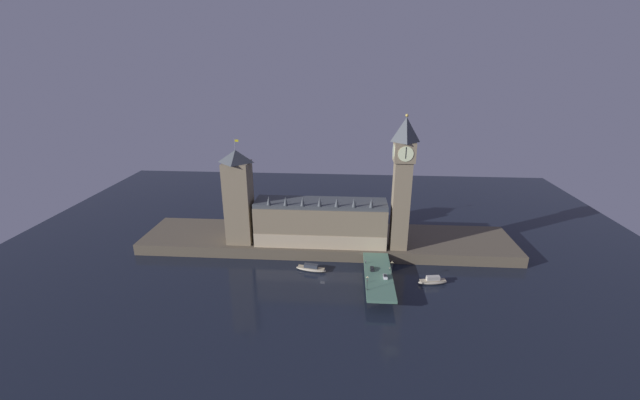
{
  "coord_description": "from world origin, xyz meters",
  "views": [
    {
      "loc": [
        11.24,
        -176.87,
        105.37
      ],
      "look_at": [
        -2.58,
        20.0,
        35.82
      ],
      "focal_mm": 22.0,
      "sensor_mm": 36.0,
      "label": 1
    }
  ],
  "objects_px": {
    "pedestrian_far_rail": "(366,262)",
    "boat_downstream": "(433,281)",
    "car_northbound_lead": "(372,269)",
    "pedestrian_mid_walk": "(390,269)",
    "car_southbound_lead": "(385,277)",
    "street_lamp_mid": "(392,266)",
    "clock_tower": "(402,181)",
    "pedestrian_near_rail": "(367,281)",
    "street_lamp_near": "(367,282)",
    "victoria_tower": "(239,197)",
    "boat_upstream": "(311,268)"
  },
  "relations": [
    {
      "from": "car_southbound_lead",
      "to": "street_lamp_mid",
      "type": "relative_size",
      "value": 0.54
    },
    {
      "from": "pedestrian_mid_walk",
      "to": "street_lamp_mid",
      "type": "bearing_deg",
      "value": -84.54
    },
    {
      "from": "street_lamp_near",
      "to": "street_lamp_mid",
      "type": "distance_m",
      "value": 19.39
    },
    {
      "from": "car_southbound_lead",
      "to": "boat_downstream",
      "type": "distance_m",
      "value": 26.11
    },
    {
      "from": "victoria_tower",
      "to": "pedestrian_far_rail",
      "type": "relative_size",
      "value": 34.26
    },
    {
      "from": "street_lamp_near",
      "to": "boat_upstream",
      "type": "relative_size",
      "value": 0.42
    },
    {
      "from": "car_northbound_lead",
      "to": "boat_upstream",
      "type": "height_order",
      "value": "car_northbound_lead"
    },
    {
      "from": "boat_upstream",
      "to": "pedestrian_mid_walk",
      "type": "bearing_deg",
      "value": -11.32
    },
    {
      "from": "clock_tower",
      "to": "car_northbound_lead",
      "type": "relative_size",
      "value": 17.51
    },
    {
      "from": "pedestrian_mid_walk",
      "to": "street_lamp_near",
      "type": "relative_size",
      "value": 0.25
    },
    {
      "from": "street_lamp_near",
      "to": "boat_upstream",
      "type": "height_order",
      "value": "street_lamp_near"
    },
    {
      "from": "clock_tower",
      "to": "car_northbound_lead",
      "type": "distance_m",
      "value": 49.76
    },
    {
      "from": "car_southbound_lead",
      "to": "clock_tower",
      "type": "bearing_deg",
      "value": 74.0
    },
    {
      "from": "pedestrian_near_rail",
      "to": "car_northbound_lead",
      "type": "bearing_deg",
      "value": 76.33
    },
    {
      "from": "clock_tower",
      "to": "car_northbound_lead",
      "type": "bearing_deg",
      "value": -120.17
    },
    {
      "from": "pedestrian_near_rail",
      "to": "street_lamp_near",
      "type": "xyz_separation_m",
      "value": [
        -0.4,
        -6.48,
        3.61
      ]
    },
    {
      "from": "pedestrian_far_rail",
      "to": "boat_downstream",
      "type": "distance_m",
      "value": 34.67
    },
    {
      "from": "boat_upstream",
      "to": "car_northbound_lead",
      "type": "bearing_deg",
      "value": -14.83
    },
    {
      "from": "pedestrian_far_rail",
      "to": "street_lamp_near",
      "type": "bearing_deg",
      "value": -90.9
    },
    {
      "from": "pedestrian_far_rail",
      "to": "boat_upstream",
      "type": "xyz_separation_m",
      "value": [
        -28.75,
        1.69,
        -5.97
      ]
    },
    {
      "from": "car_southbound_lead",
      "to": "street_lamp_mid",
      "type": "bearing_deg",
      "value": 45.26
    },
    {
      "from": "car_southbound_lead",
      "to": "street_lamp_mid",
      "type": "xyz_separation_m",
      "value": [
        3.36,
        3.39,
        3.81
      ]
    },
    {
      "from": "victoria_tower",
      "to": "pedestrian_mid_walk",
      "type": "height_order",
      "value": "victoria_tower"
    },
    {
      "from": "boat_upstream",
      "to": "boat_downstream",
      "type": "distance_m",
      "value": 62.81
    },
    {
      "from": "street_lamp_mid",
      "to": "pedestrian_far_rail",
      "type": "bearing_deg",
      "value": 139.03
    },
    {
      "from": "victoria_tower",
      "to": "pedestrian_mid_walk",
      "type": "xyz_separation_m",
      "value": [
        83.43,
        -29.43,
        -26.14
      ]
    },
    {
      "from": "pedestrian_near_rail",
      "to": "street_lamp_near",
      "type": "bearing_deg",
      "value": -93.53
    },
    {
      "from": "pedestrian_near_rail",
      "to": "boat_upstream",
      "type": "distance_m",
      "value": 35.83
    },
    {
      "from": "car_northbound_lead",
      "to": "boat_downstream",
      "type": "relative_size",
      "value": 0.28
    },
    {
      "from": "car_northbound_lead",
      "to": "pedestrian_far_rail",
      "type": "height_order",
      "value": "pedestrian_far_rail"
    },
    {
      "from": "car_northbound_lead",
      "to": "pedestrian_near_rail",
      "type": "xyz_separation_m",
      "value": [
        -2.96,
        -12.15,
        0.15
      ]
    },
    {
      "from": "pedestrian_far_rail",
      "to": "street_lamp_near",
      "type": "xyz_separation_m",
      "value": [
        -0.4,
        -25.33,
        3.53
      ]
    },
    {
      "from": "clock_tower",
      "to": "pedestrian_mid_walk",
      "type": "bearing_deg",
      "value": -104.44
    },
    {
      "from": "clock_tower",
      "to": "victoria_tower",
      "type": "bearing_deg",
      "value": 178.39
    },
    {
      "from": "clock_tower",
      "to": "street_lamp_mid",
      "type": "height_order",
      "value": "clock_tower"
    },
    {
      "from": "car_southbound_lead",
      "to": "street_lamp_near",
      "type": "bearing_deg",
      "value": -129.27
    },
    {
      "from": "car_northbound_lead",
      "to": "pedestrian_mid_walk",
      "type": "distance_m",
      "value": 8.87
    },
    {
      "from": "clock_tower",
      "to": "boat_downstream",
      "type": "xyz_separation_m",
      "value": [
        14.69,
        -27.6,
        -44.13
      ]
    },
    {
      "from": "boat_downstream",
      "to": "boat_upstream",
      "type": "bearing_deg",
      "value": 171.92
    },
    {
      "from": "street_lamp_near",
      "to": "street_lamp_mid",
      "type": "xyz_separation_m",
      "value": [
        12.62,
        14.72,
        0.09
      ]
    },
    {
      "from": "car_northbound_lead",
      "to": "victoria_tower",
      "type": "bearing_deg",
      "value": 158.28
    },
    {
      "from": "victoria_tower",
      "to": "boat_downstream",
      "type": "relative_size",
      "value": 3.96
    },
    {
      "from": "victoria_tower",
      "to": "street_lamp_mid",
      "type": "distance_m",
      "value": 93.09
    },
    {
      "from": "pedestrian_mid_walk",
      "to": "clock_tower",
      "type": "bearing_deg",
      "value": 75.56
    },
    {
      "from": "car_northbound_lead",
      "to": "boat_downstream",
      "type": "distance_m",
      "value": 30.98
    },
    {
      "from": "pedestrian_far_rail",
      "to": "pedestrian_mid_walk",
      "type": "bearing_deg",
      "value": -28.54
    },
    {
      "from": "pedestrian_near_rail",
      "to": "boat_downstream",
      "type": "distance_m",
      "value": 35.88
    },
    {
      "from": "pedestrian_far_rail",
      "to": "boat_upstream",
      "type": "height_order",
      "value": "pedestrian_far_rail"
    },
    {
      "from": "clock_tower",
      "to": "boat_upstream",
      "type": "xyz_separation_m",
      "value": [
        -47.5,
        -18.77,
        -44.32
      ]
    },
    {
      "from": "pedestrian_mid_walk",
      "to": "boat_upstream",
      "type": "relative_size",
      "value": 0.11
    }
  ]
}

